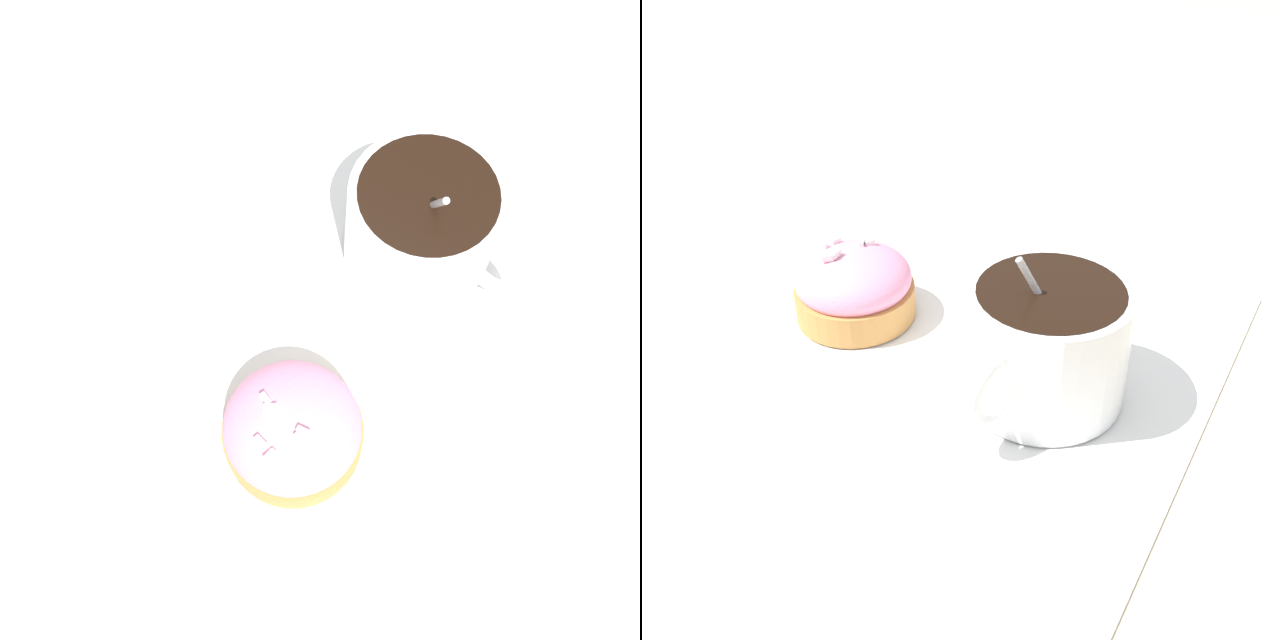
# 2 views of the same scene
# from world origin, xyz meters

# --- Properties ---
(ground_plane) EXTENTS (3.00, 3.00, 0.00)m
(ground_plane) POSITION_xyz_m (0.00, 0.00, 0.00)
(ground_plane) COLOR #C6B793
(paper_napkin) EXTENTS (0.33, 0.32, 0.00)m
(paper_napkin) POSITION_xyz_m (0.00, 0.00, 0.00)
(paper_napkin) COLOR white
(paper_napkin) RESTS_ON ground_plane
(coffee_cup) EXTENTS (0.09, 0.12, 0.09)m
(coffee_cup) POSITION_xyz_m (-0.07, 0.01, 0.04)
(coffee_cup) COLOR white
(coffee_cup) RESTS_ON paper_napkin
(frosted_pastry) EXTENTS (0.08, 0.08, 0.05)m
(frosted_pastry) POSITION_xyz_m (0.07, 0.00, 0.02)
(frosted_pastry) COLOR #C18442
(frosted_pastry) RESTS_ON paper_napkin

